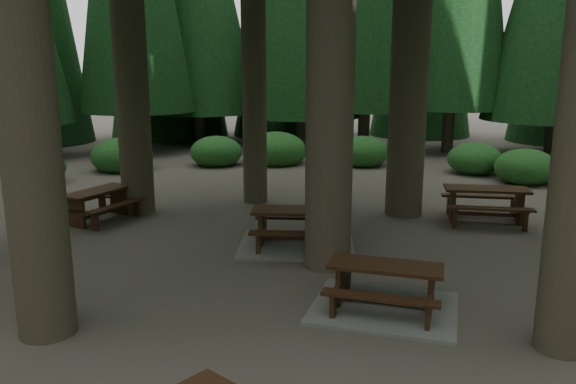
# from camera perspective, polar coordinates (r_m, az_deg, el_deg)

# --- Properties ---
(ground) EXTENTS (80.00, 80.00, 0.00)m
(ground) POSITION_cam_1_polar(r_m,az_deg,el_deg) (10.32, -0.54, -7.65)
(ground) COLOR #514A42
(ground) RESTS_ON ground
(picnic_table_a) EXTENTS (2.37, 2.06, 0.72)m
(picnic_table_a) POSITION_cam_1_polar(r_m,az_deg,el_deg) (8.64, 9.79, -10.27)
(picnic_table_a) COLOR gray
(picnic_table_a) RESTS_ON ground
(picnic_table_b) EXTENTS (1.86, 2.07, 0.74)m
(picnic_table_b) POSITION_cam_1_polar(r_m,az_deg,el_deg) (14.00, -18.76, -0.81)
(picnic_table_b) COLOR #361A10
(picnic_table_b) RESTS_ON ground
(picnic_table_c) EXTENTS (2.45, 2.08, 0.78)m
(picnic_table_c) POSITION_cam_1_polar(r_m,az_deg,el_deg) (11.41, 0.89, -4.26)
(picnic_table_c) COLOR gray
(picnic_table_c) RESTS_ON ground
(picnic_table_d) EXTENTS (1.93, 1.57, 0.82)m
(picnic_table_d) POSITION_cam_1_polar(r_m,az_deg,el_deg) (13.94, 19.47, -0.71)
(picnic_table_d) COLOR #361A10
(picnic_table_d) RESTS_ON ground
(shrub_ring) EXTENTS (23.86, 24.64, 1.49)m
(shrub_ring) POSITION_cam_1_polar(r_m,az_deg,el_deg) (10.82, 3.75, -4.47)
(shrub_ring) COLOR #20541C
(shrub_ring) RESTS_ON ground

